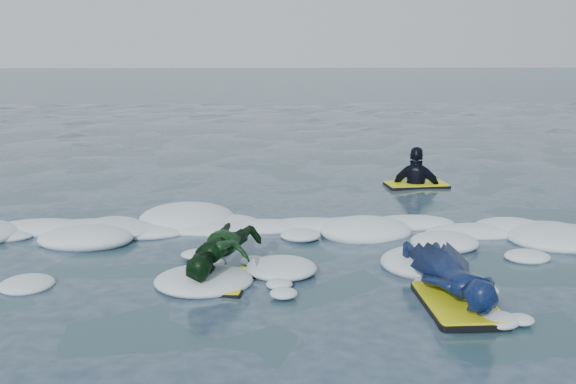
% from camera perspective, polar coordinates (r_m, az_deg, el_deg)
% --- Properties ---
extents(ground, '(120.00, 120.00, 0.00)m').
position_cam_1_polar(ground, '(7.87, -4.98, -6.11)').
color(ground, '#1A2E3F').
rests_on(ground, ground).
extents(foam_band, '(12.00, 3.10, 0.30)m').
position_cam_1_polar(foam_band, '(8.86, -4.67, -4.05)').
color(foam_band, white).
rests_on(foam_band, ground).
extents(prone_woman_unit, '(0.80, 1.78, 0.45)m').
position_cam_1_polar(prone_woman_unit, '(7.03, 12.85, -6.59)').
color(prone_woman_unit, black).
rests_on(prone_woman_unit, ground).
extents(prone_child_unit, '(1.04, 1.42, 0.50)m').
position_cam_1_polar(prone_child_unit, '(7.48, -5.08, -5.01)').
color(prone_child_unit, black).
rests_on(prone_child_unit, ground).
extents(waiting_rider_unit, '(1.09, 0.68, 1.54)m').
position_cam_1_polar(waiting_rider_unit, '(12.35, 10.09, 0.03)').
color(waiting_rider_unit, black).
rests_on(waiting_rider_unit, ground).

